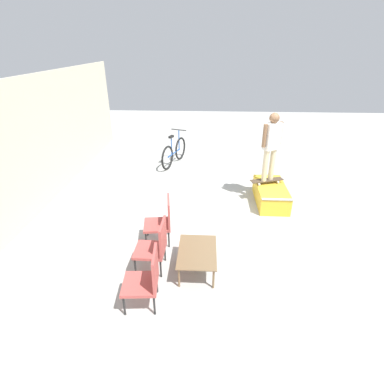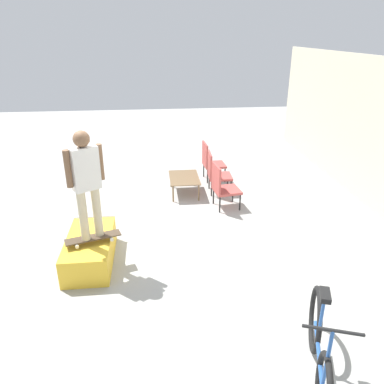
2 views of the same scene
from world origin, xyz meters
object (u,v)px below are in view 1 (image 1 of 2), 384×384
Objects in this scene: coffee_table at (197,253)px; bicycle at (174,152)px; skate_ramp_box at (271,194)px; patio_chair_right at (162,220)px; skateboard_on_ramp at (267,180)px; person_skater at (271,142)px; patio_chair_center at (155,245)px; patio_chair_left at (147,278)px.

coffee_table is 5.23m from bicycle.
skate_ramp_box is at bearing -114.44° from bicycle.
skateboard_on_ramp is at bearing 121.44° from patio_chair_right.
bicycle is (5.14, 0.95, 0.04)m from coffee_table.
skateboard_on_ramp is 0.51× the size of bicycle.
person_skater reaches higher than skate_ramp_box.
skateboard_on_ramp is (0.16, 0.10, 0.31)m from skate_ramp_box.
coffee_table is at bearing -150.62° from bicycle.
patio_chair_center reaches higher than skate_ramp_box.
coffee_table is (-2.77, 1.64, -0.17)m from skateboard_on_ramp.
coffee_table is 1.02× the size of patio_chair_center.
coffee_table is at bearing 91.75° from patio_chair_center.
patio_chair_left is 0.56× the size of bicycle.
patio_chair_left and patio_chair_right have the same top height.
skateboard_on_ramp is 4.28m from patio_chair_left.
skate_ramp_box is 3.59m from patio_chair_center.
bicycle reaches higher than coffee_table.
skateboard_on_ramp reaches higher than skate_ramp_box.
bicycle is at bearing 175.02° from patio_chair_right.
person_skater reaches higher than patio_chair_center.
skateboard_on_ramp is 3.64m from patio_chair_center.
skate_ramp_box reaches higher than coffee_table.
patio_chair_left is (-3.41, 2.46, 0.27)m from skate_ramp_box.
skateboard_on_ramp is 0.90× the size of patio_chair_left.
person_skater is (0.16, 0.10, 1.29)m from skate_ramp_box.
bicycle reaches higher than patio_chair_right.
person_skater reaches higher than skateboard_on_ramp.
coffee_table is 1.11m from patio_chair_right.
bicycle is at bearing 10.45° from coffee_table.
patio_chair_left is at bearing -155.94° from person_skater.
patio_chair_right is 4.32m from bicycle.
patio_chair_left is 1.00× the size of patio_chair_center.
skate_ramp_box is at bearing 139.88° from patio_chair_left.
patio_chair_right is (-1.94, 2.36, -1.01)m from person_skater.
patio_chair_center is 0.83m from patio_chair_right.
patio_chair_right is (-1.78, 2.46, 0.27)m from skate_ramp_box.
patio_chair_right is at bearing -178.40° from patio_chair_center.
bicycle is at bearing 104.98° from person_skater.
person_skater reaches higher than coffee_table.
skate_ramp_box is at bearing 117.84° from patio_chair_right.
patio_chair_left is at bearing 1.51° from patio_chair_center.
person_skater is 1.74× the size of patio_chair_right.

